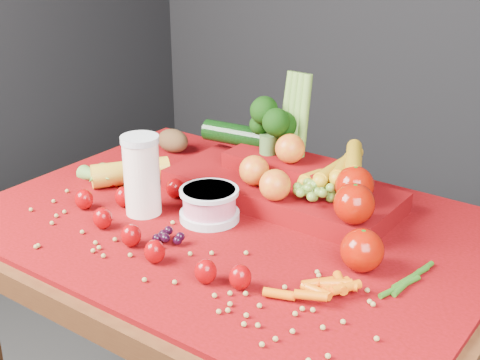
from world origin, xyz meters
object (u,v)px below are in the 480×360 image
Objects in this scene: yogurt_bowl at (209,203)px; table at (235,266)px; milk_glass at (142,172)px; produce_mound at (293,178)px.

table is at bearing 21.76° from yogurt_bowl.
table is 0.28m from milk_glass.
produce_mound reaches higher than milk_glass.
table is 0.15m from yogurt_bowl.
table is 0.23m from produce_mound.
milk_glass is (-0.18, -0.08, 0.20)m from table.
milk_glass is 0.29× the size of produce_mound.
milk_glass reaches higher than yogurt_bowl.
milk_glass is 0.16m from yogurt_bowl.
yogurt_bowl is 0.20m from produce_mound.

